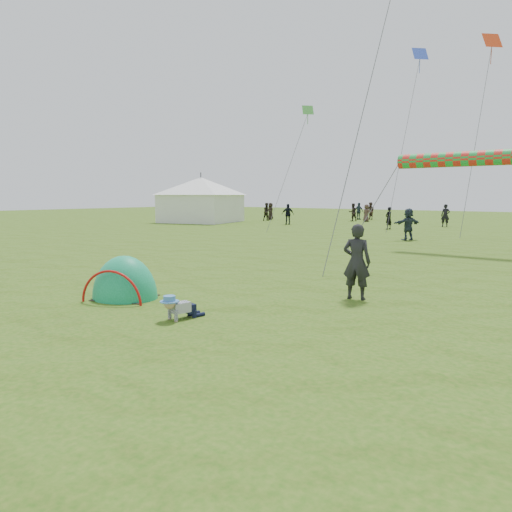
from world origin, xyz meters
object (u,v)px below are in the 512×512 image
Objects in this scene: crawling_toddler at (178,307)px; popup_tent at (125,298)px; event_marquee at (201,198)px; standing_adult at (357,262)px.

crawling_toddler is 0.33× the size of popup_tent.
crawling_toddler is 33.30m from event_marquee.
event_marquee is (-20.59, 23.50, 2.17)m from popup_tent.
event_marquee reaches higher than standing_adult.
standing_adult is 0.28× the size of event_marquee.
event_marquee is at bearing 145.52° from crawling_toddler.
event_marquee reaches higher than popup_tent.
event_marquee is (-23.00, 24.01, 1.91)m from crawling_toddler.
crawling_toddler is 4.32m from standing_adult.
standing_adult reaches higher than popup_tent.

